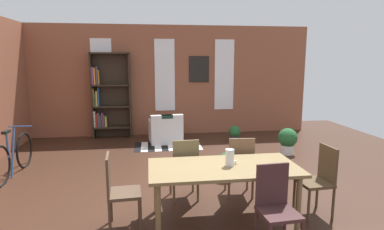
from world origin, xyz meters
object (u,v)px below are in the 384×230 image
at_px(dining_chair_near_right, 276,205).
at_px(potted_plant_by_shelf, 288,140).
at_px(dining_chair_head_left, 118,189).
at_px(dining_chair_head_right, 319,178).
at_px(dining_table, 224,172).
at_px(bookshelf_tall, 108,96).
at_px(vase_on_table, 230,158).
at_px(potted_plant_window, 227,164).
at_px(armchair_white, 166,131).
at_px(dining_chair_far_right, 240,165).
at_px(bicycle_second, 13,157).
at_px(dining_chair_far_left, 185,167).
at_px(potted_plant_corner, 235,133).

xyz_separation_m(dining_chair_near_right, potted_plant_by_shelf, (1.71, 3.44, -0.19)).
relative_size(dining_chair_head_left, dining_chair_head_right, 1.00).
bearing_deg(dining_table, bookshelf_tall, 112.29).
xyz_separation_m(vase_on_table, potted_plant_by_shelf, (2.05, 2.75, -0.53)).
bearing_deg(vase_on_table, potted_plant_window, 76.79).
distance_m(dining_chair_near_right, dining_chair_head_left, 1.88).
bearing_deg(armchair_white, potted_plant_by_shelf, -28.65).
distance_m(dining_chair_far_right, bookshelf_tall, 4.91).
xyz_separation_m(dining_chair_head_left, bicycle_second, (-2.06, 2.14, -0.16)).
bearing_deg(dining_chair_far_left, potted_plant_by_shelf, 38.82).
bearing_deg(potted_plant_by_shelf, vase_on_table, -126.75).
height_order(potted_plant_by_shelf, potted_plant_corner, potted_plant_by_shelf).
xyz_separation_m(dining_chair_far_right, dining_chair_head_right, (0.91, -0.69, 0.00)).
bearing_deg(vase_on_table, dining_chair_head_right, 0.26).
xyz_separation_m(dining_chair_far_right, dining_chair_head_left, (-1.75, -0.70, 0.00)).
relative_size(dining_chair_far_right, potted_plant_by_shelf, 1.62).
xyz_separation_m(vase_on_table, dining_chair_head_right, (1.25, 0.01, -0.34)).
distance_m(dining_chair_near_right, potted_plant_by_shelf, 3.85).
height_order(dining_chair_near_right, potted_plant_by_shelf, dining_chair_near_right).
bearing_deg(potted_plant_window, dining_chair_head_right, -58.47).
bearing_deg(bookshelf_tall, dining_chair_near_right, -66.49).
bearing_deg(dining_table, potted_plant_window, 73.99).
xyz_separation_m(dining_table, dining_chair_head_right, (1.33, 0.01, -0.15)).
xyz_separation_m(dining_chair_far_left, bookshelf_tall, (-1.59, 4.22, 0.61)).
relative_size(dining_table, armchair_white, 2.19).
distance_m(dining_chair_head_right, bicycle_second, 5.18).
bearing_deg(dining_chair_head_left, potted_plant_by_shelf, 38.53).
bearing_deg(potted_plant_by_shelf, bicycle_second, -173.66).
height_order(dining_table, dining_chair_head_right, dining_chair_head_right).
bearing_deg(dining_chair_far_right, potted_plant_corner, 75.87).
bearing_deg(dining_chair_far_right, dining_table, -121.42).
xyz_separation_m(dining_chair_far_left, potted_plant_by_shelf, (2.56, 2.06, -0.19)).
relative_size(potted_plant_by_shelf, potted_plant_corner, 1.42).
relative_size(dining_chair_head_left, bookshelf_tall, 0.42).
height_order(vase_on_table, potted_plant_window, vase_on_table).
relative_size(dining_chair_near_right, dining_chair_head_right, 1.00).
bearing_deg(bookshelf_tall, dining_chair_head_right, -55.74).
distance_m(dining_table, dining_chair_far_left, 0.83).
distance_m(dining_table, bookshelf_tall, 5.33).
bearing_deg(bookshelf_tall, potted_plant_corner, -15.47).
relative_size(dining_chair_far_right, dining_chair_head_left, 1.00).
bearing_deg(dining_chair_far_left, vase_on_table, -54.10).
xyz_separation_m(dining_chair_far_right, potted_plant_corner, (0.83, 3.32, -0.29)).
distance_m(dining_chair_head_left, potted_plant_by_shelf, 4.43).
xyz_separation_m(dining_table, dining_chair_far_left, (-0.42, 0.69, -0.15)).
bearing_deg(dining_chair_near_right, bookshelf_tall, 113.51).
relative_size(dining_chair_head_right, bookshelf_tall, 0.42).
distance_m(bicycle_second, potted_plant_window, 3.87).
bearing_deg(bicycle_second, dining_table, -32.23).
bearing_deg(armchair_white, bookshelf_tall, 154.40).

